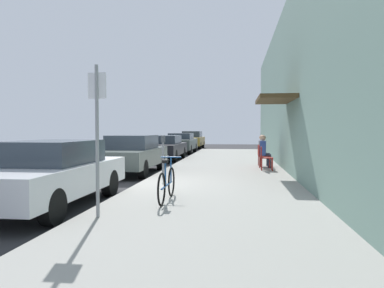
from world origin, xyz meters
name	(u,v)px	position (x,y,z in m)	size (l,w,h in m)	color
ground_plane	(140,186)	(0.00, 0.00, 0.00)	(60.00, 60.00, 0.00)	#2D2D30
sidewalk_slab	(222,176)	(2.25, 2.00, 0.06)	(4.50, 32.00, 0.12)	#9E9B93
building_facade	(297,82)	(4.65, 2.00, 3.16)	(1.40, 32.00, 6.33)	gray
parked_car_0	(51,173)	(-1.10, -2.91, 0.72)	(1.80, 4.40, 1.39)	silver
parked_car_1	(132,154)	(-1.10, 2.89, 0.73)	(1.80, 4.40, 1.41)	#47514C
parked_car_2	(164,147)	(-1.10, 8.75, 0.69)	(1.80, 4.40, 1.32)	black
parked_car_3	(181,143)	(-1.10, 14.35, 0.73)	(1.80, 4.40, 1.38)	#47514C
parked_car_4	(192,140)	(-1.10, 20.42, 0.76)	(1.80, 4.40, 1.49)	#A58433
parking_meter	(163,153)	(0.45, 1.10, 0.89)	(0.12, 0.10, 1.32)	slate
street_sign	(97,129)	(0.40, -4.08, 1.64)	(0.32, 0.06, 2.60)	gray
bicycle_0	(167,184)	(1.30, -2.56, 0.48)	(0.46, 1.71, 0.90)	black
cafe_chair_0	(265,157)	(3.76, 3.49, 0.62)	(0.45, 0.45, 0.87)	maroon
cafe_chair_1	(263,155)	(3.76, 4.44, 0.62)	(0.50, 0.50, 0.87)	maroon
seated_patron_1	(264,150)	(3.82, 4.43, 0.82)	(0.46, 0.40, 1.29)	#232838
cafe_chair_2	(262,154)	(3.76, 5.06, 0.62)	(0.48, 0.48, 0.87)	maroon
seated_patron_2	(263,149)	(3.82, 5.06, 0.82)	(0.45, 0.39, 1.29)	#232838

